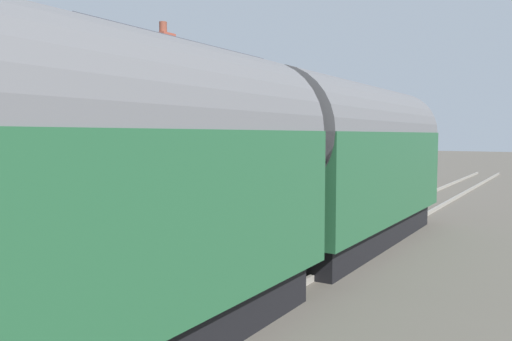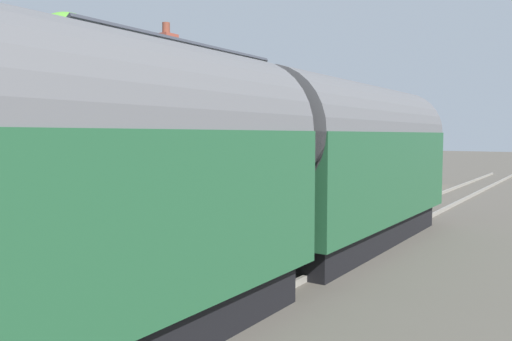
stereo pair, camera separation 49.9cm
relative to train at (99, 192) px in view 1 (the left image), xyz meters
The scene contains 17 objects.
ground_plane 10.58m from the train, ahead, with size 160.00×160.00×0.00m, color #4C473F.
platform 11.50m from the train, 24.96° to the left, with size 32.00×5.80×0.94m, color gray.
platform_edge_coping 10.59m from the train, 11.40° to the left, with size 32.00×0.36×0.02m, color beige.
rail_near 10.55m from the train, ahead, with size 52.00×0.08×0.14m, color gray.
rail_far 10.55m from the train, ahead, with size 52.00×0.08×0.14m, color gray.
train is the anchor object (origin of this frame).
station_building 8.84m from the train, 42.33° to the left, with size 7.65×4.33×5.53m.
bench_mid_platform 17.79m from the train, 11.33° to the left, with size 1.40×0.44×0.88m.
bench_by_lamp 13.89m from the train, 15.13° to the left, with size 1.40×0.43×0.88m.
bench_near_building 19.77m from the train, 10.65° to the left, with size 1.41×0.45×0.88m.
planter_edge_far 22.74m from the train, 15.02° to the left, with size 0.76×0.76×1.00m.
planter_corner_building 6.47m from the train, 28.16° to the left, with size 0.51×0.51×0.82m.
lamp_post_platform 15.11m from the train, 11.02° to the left, with size 0.32×0.50×3.83m.
station_sign_board 11.98m from the train, 12.21° to the left, with size 0.96×0.06×1.57m.
tree_mid_background 18.41m from the train, 34.65° to the left, with size 3.25×3.36×6.74m.
tree_far_left 21.35m from the train, 54.77° to the left, with size 4.34×4.61×9.13m.
tree_far_right 28.65m from the train, 31.32° to the left, with size 3.10×3.15×5.50m.
Camera 1 is at (-14.55, -5.87, 2.94)m, focal length 35.11 mm.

